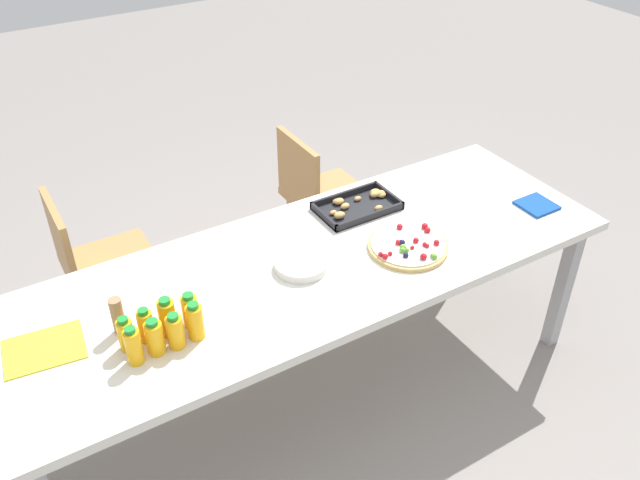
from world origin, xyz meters
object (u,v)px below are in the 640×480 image
at_px(juice_bottle_0, 133,346).
at_px(cardboard_tube, 118,316).
at_px(napkin_stack, 537,205).
at_px(fruit_pizza, 408,246).
at_px(snack_tray, 358,206).
at_px(paper_folder, 44,349).
at_px(chair_far_left, 95,261).
at_px(chair_far_right, 318,191).
at_px(juice_bottle_5, 146,326).
at_px(juice_bottle_2, 175,331).
at_px(juice_bottle_7, 190,311).
at_px(party_table, 312,273).
at_px(juice_bottle_4, 126,334).
at_px(juice_bottle_6, 167,317).
at_px(juice_bottle_3, 195,321).
at_px(plate_stack, 301,264).
at_px(juice_bottle_1, 155,337).

xyz_separation_m(juice_bottle_0, cardboard_tube, (0.00, 0.17, 0.00)).
bearing_deg(cardboard_tube, napkin_stack, -5.35).
xyz_separation_m(fruit_pizza, snack_tray, (-0.01, 0.36, -0.00)).
bearing_deg(napkin_stack, paper_folder, 174.06).
distance_m(chair_far_left, paper_folder, 0.84).
bearing_deg(chair_far_right, juice_bottle_5, -54.41).
relative_size(fruit_pizza, paper_folder, 1.26).
relative_size(chair_far_left, juice_bottle_2, 6.06).
relative_size(chair_far_right, juice_bottle_2, 6.06).
bearing_deg(juice_bottle_7, napkin_stack, -2.64).
xyz_separation_m(juice_bottle_0, paper_folder, (-0.25, 0.21, -0.07)).
distance_m(party_table, cardboard_tube, 0.78).
relative_size(juice_bottle_4, juice_bottle_7, 0.96).
distance_m(juice_bottle_6, cardboard_tube, 0.17).
height_order(juice_bottle_3, juice_bottle_5, juice_bottle_3).
relative_size(chair_far_right, plate_stack, 3.99).
bearing_deg(chair_far_right, party_table, -32.72).
relative_size(chair_far_left, juice_bottle_3, 5.66).
bearing_deg(juice_bottle_3, napkin_stack, -0.33).
relative_size(juice_bottle_7, napkin_stack, 0.91).
xyz_separation_m(juice_bottle_7, snack_tray, (0.92, 0.33, -0.05)).
bearing_deg(paper_folder, snack_tray, 7.59).
bearing_deg(juice_bottle_1, napkin_stack, -0.34).
bearing_deg(snack_tray, plate_stack, -150.20).
relative_size(juice_bottle_2, fruit_pizza, 0.42).
relative_size(juice_bottle_5, cardboard_tube, 0.94).
bearing_deg(chair_far_right, juice_bottle_4, -55.80).
relative_size(juice_bottle_4, snack_tray, 0.37).
xyz_separation_m(party_table, juice_bottle_5, (-0.70, -0.09, 0.12)).
bearing_deg(chair_far_right, juice_bottle_2, -50.17).
height_order(chair_far_right, juice_bottle_0, juice_bottle_0).
bearing_deg(juice_bottle_7, juice_bottle_2, -138.70).
xyz_separation_m(juice_bottle_7, cardboard_tube, (-0.22, 0.10, 0.01)).
bearing_deg(napkin_stack, fruit_pizza, 176.50).
bearing_deg(party_table, napkin_stack, -9.09).
distance_m(party_table, juice_bottle_0, 0.80).
distance_m(party_table, juice_bottle_2, 0.66).
bearing_deg(juice_bottle_7, juice_bottle_6, 179.29).
xyz_separation_m(juice_bottle_5, paper_folder, (-0.32, 0.13, -0.06)).
height_order(juice_bottle_0, juice_bottle_7, juice_bottle_0).
relative_size(snack_tray, napkin_stack, 2.37).
distance_m(snack_tray, plate_stack, 0.49).
xyz_separation_m(juice_bottle_1, cardboard_tube, (-0.07, 0.16, 0.01)).
bearing_deg(plate_stack, juice_bottle_6, -171.95).
height_order(juice_bottle_3, napkin_stack, juice_bottle_3).
relative_size(juice_bottle_2, plate_stack, 0.66).
bearing_deg(party_table, juice_bottle_7, -170.03).
relative_size(party_table, snack_tray, 6.97).
height_order(juice_bottle_7, napkin_stack, juice_bottle_7).
height_order(juice_bottle_5, snack_tray, juice_bottle_5).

